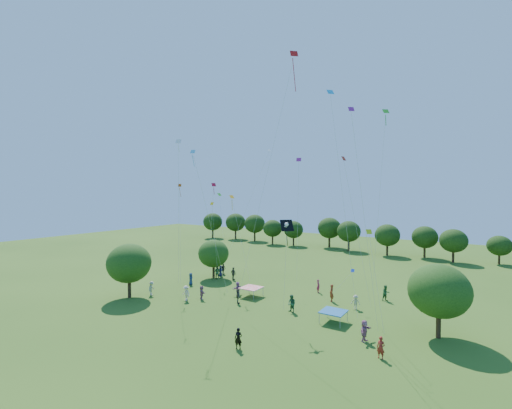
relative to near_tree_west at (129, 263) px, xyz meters
The scene contains 43 objects.
ground 18.05m from the near_tree_west, 33.06° to the right, with size 160.00×160.00×0.00m, color #3D611D.
near_tree_west is the anchor object (origin of this frame).
near_tree_north 12.59m from the near_tree_west, 79.77° to the left, with size 4.35×4.35×5.49m.
near_tree_east 32.06m from the near_tree_west, 13.24° to the left, with size 4.95×4.95×6.21m.
treeline 47.64m from the near_tree_west, 74.14° to the left, with size 88.01×8.77×6.77m.
tent_red_stripe 14.50m from the near_tree_west, 34.78° to the left, with size 2.20×2.20×1.10m.
tent_blue 23.51m from the near_tree_west, 14.08° to the left, with size 2.20×2.20×1.10m.
man_in_black 18.99m from the near_tree_west, 11.16° to the right, with size 0.62×0.40×1.65m, color black.
crowd_person_0 35.12m from the near_tree_west, 31.36° to the left, with size 0.91×0.49×1.85m, color navy.
crowd_person_1 28.24m from the near_tree_west, ahead, with size 0.61×0.39×1.63m, color maroon.
crowd_person_2 29.59m from the near_tree_west, 30.89° to the left, with size 0.87×0.47×1.77m, color #25572C.
crowd_person_3 25.69m from the near_tree_west, 24.26° to the left, with size 0.99×0.44×1.51m, color #A8A787.
crowd_person_4 14.46m from the near_tree_west, 68.20° to the left, with size 1.04×0.47×1.77m, color #443F36.
crowd_person_5 26.59m from the near_tree_west, ahead, with size 1.64×0.59×1.76m, color #9F5D81.
crowd_person_6 14.35m from the near_tree_west, 80.17° to the left, with size 0.76×0.41×1.54m, color navy.
crowd_person_7 22.67m from the near_tree_west, 38.38° to the left, with size 0.60×0.39×1.61m, color #A01D48.
crowd_person_8 19.30m from the near_tree_west, 18.22° to the left, with size 0.88×0.48×1.79m, color #245535.
crowd_person_9 7.61m from the near_tree_west, 23.87° to the left, with size 1.11×0.50×1.70m, color beige.
crowd_person_10 13.34m from the near_tree_west, 23.42° to the left, with size 0.95×0.43×1.62m, color #36332B.
crowd_person_11 9.14m from the near_tree_west, 28.78° to the left, with size 1.47×0.52×1.57m, color #935677.
crowd_person_12 8.76m from the near_tree_west, 74.76° to the left, with size 0.79×0.43×1.60m, color navy.
crowd_person_13 23.45m from the near_tree_west, 29.59° to the left, with size 0.72×0.46×1.93m, color maroon.
crowd_person_14 13.05m from the near_tree_west, 76.86° to the left, with size 0.95×0.51×1.92m, color #2D6129.
crowd_person_15 4.04m from the near_tree_west, 55.61° to the left, with size 1.08×0.48×1.65m, color #BDB897.
crowd_person_16 15.27m from the near_tree_west, 82.04° to the left, with size 0.96×0.44×1.63m, color #3D3831.
crowd_person_17 13.00m from the near_tree_west, 37.80° to the left, with size 1.48×0.53×1.58m, color #A35F9A.
pirate_kite 19.68m from the near_tree_west, 11.31° to the left, with size 1.31×1.55×8.33m.
red_high_kite 24.88m from the near_tree_west, 11.93° to the left, with size 5.94×1.81×24.19m.
small_kite_0 15.05m from the near_tree_west, 82.91° to the left, with size 0.67×2.10×12.32m.
small_kite_1 12.24m from the near_tree_west, 71.45° to the left, with size 1.01×0.41×9.62m.
small_kite_2 13.91m from the near_tree_west, 50.67° to the left, with size 2.85×0.64×10.59m.
small_kite_3 31.02m from the near_tree_west, 27.02° to the left, with size 1.82×1.57×19.65m.
small_kite_4 24.91m from the near_tree_west, 25.21° to the left, with size 2.30×0.42×2.85m.
small_kite_5 22.40m from the near_tree_west, 43.67° to the left, with size 0.68×0.97×15.32m.
small_kite_6 12.27m from the near_tree_west, 43.40° to the left, with size 0.75×0.63×17.19m.
small_kite_7 26.75m from the near_tree_west, 13.57° to the left, with size 3.40×1.40×20.50m.
small_kite_8 25.94m from the near_tree_west, 16.69° to the left, with size 2.61×1.36×14.35m.
small_kite_9 8.96m from the near_tree_west, 70.72° to the left, with size 2.71×2.61×12.04m.
small_kite_10 27.23m from the near_tree_west, ahead, with size 1.57×0.48×8.00m.
small_kite_11 18.11m from the near_tree_west, 90.98° to the left, with size 2.85×2.01×10.83m.
small_kite_12 13.59m from the near_tree_west, ahead, with size 1.03×4.70×15.13m.
small_kite_13 28.06m from the near_tree_west, ahead, with size 1.30×4.15×16.87m.
small_kite_14 20.03m from the near_tree_west, 71.43° to the left, with size 6.60×2.80×17.25m.
Camera 1 is at (19.20, -15.22, 12.22)m, focal length 24.00 mm.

